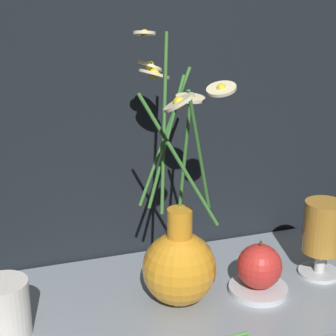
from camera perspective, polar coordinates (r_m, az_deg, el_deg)
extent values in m
plane|color=black|center=(0.90, -0.35, -13.72)|extent=(6.00, 6.00, 0.00)
cube|color=gray|center=(0.90, -0.35, -13.39)|extent=(0.66, 0.32, 0.01)
sphere|color=orange|center=(0.86, 1.16, -10.15)|extent=(0.11, 0.11, 0.11)
cylinder|color=orange|center=(0.83, 1.19, -5.95)|extent=(0.04, 0.04, 0.05)
cylinder|color=#3D7A33|center=(0.77, 3.20, 1.57)|extent=(0.06, 0.05, 0.18)
cylinder|color=beige|center=(0.73, 5.44, 8.01)|extent=(0.05, 0.05, 0.02)
sphere|color=yellow|center=(0.73, 5.44, 8.01)|extent=(0.01, 0.01, 0.01)
cylinder|color=#3D7A33|center=(0.73, 1.16, 0.65)|extent=(0.10, 0.04, 0.18)
cylinder|color=beige|center=(0.66, 1.11, 6.67)|extent=(0.05, 0.05, 0.02)
sphere|color=yellow|center=(0.66, 1.11, 6.67)|extent=(0.01, 0.01, 0.01)
cylinder|color=#3D7A33|center=(0.82, -0.34, 3.14)|extent=(0.09, 0.02, 0.20)
cylinder|color=beige|center=(0.83, -1.87, 10.35)|extent=(0.05, 0.05, 0.02)
sphere|color=yellow|center=(0.83, -1.87, 10.35)|extent=(0.01, 0.01, 0.01)
cylinder|color=#3D7A33|center=(0.78, -0.52, 4.35)|extent=(0.03, 0.05, 0.25)
cylinder|color=beige|center=(0.76, -2.41, 13.52)|extent=(0.04, 0.04, 0.01)
sphere|color=yellow|center=(0.76, -2.41, 13.52)|extent=(0.01, 0.01, 0.01)
cylinder|color=#3D7A33|center=(0.79, 1.73, 1.32)|extent=(0.01, 0.02, 0.16)
cylinder|color=beige|center=(0.78, 2.28, 7.12)|extent=(0.06, 0.06, 0.01)
sphere|color=yellow|center=(0.78, 2.28, 7.12)|extent=(0.01, 0.01, 0.01)
cylinder|color=#3D7A33|center=(0.81, -0.17, 2.63)|extent=(0.07, 0.03, 0.19)
cylinder|color=beige|center=(0.81, -1.57, 9.51)|extent=(0.06, 0.06, 0.02)
sphere|color=yellow|center=(0.81, -1.57, 9.51)|extent=(0.02, 0.02, 0.02)
cylinder|color=silver|center=(0.82, -16.25, -13.55)|extent=(0.07, 0.07, 0.08)
cylinder|color=silver|center=(0.99, 15.07, -10.20)|extent=(0.07, 0.07, 0.01)
cylinder|color=silver|center=(0.98, 15.18, -9.09)|extent=(0.02, 0.02, 0.04)
cylinder|color=#B77F2D|center=(0.95, 15.50, -5.79)|extent=(0.06, 0.06, 0.09)
cylinder|color=silver|center=(0.92, 9.14, -12.05)|extent=(0.09, 0.09, 0.01)
sphere|color=red|center=(0.90, 9.27, -9.83)|extent=(0.07, 0.07, 0.07)
cylinder|color=#4C3819|center=(0.88, 9.41, -7.57)|extent=(0.00, 0.00, 0.01)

